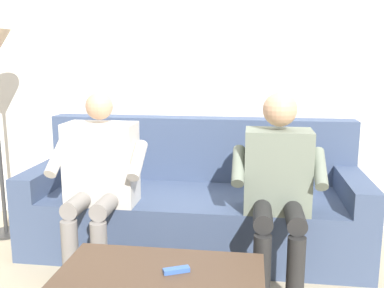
{
  "coord_description": "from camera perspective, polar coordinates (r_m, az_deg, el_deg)",
  "views": [
    {
      "loc": [
        -0.4,
        2.83,
        1.34
      ],
      "look_at": [
        0.0,
        0.01,
        0.78
      ],
      "focal_mm": 40.31,
      "sensor_mm": 36.0,
      "label": 1
    }
  ],
  "objects": [
    {
      "name": "couch",
      "position": [
        3.19,
        0.41,
        -7.9
      ],
      "size": [
        2.34,
        0.88,
        0.9
      ],
      "color": "#3D4C6B",
      "rests_on": "ground"
    },
    {
      "name": "back_wall",
      "position": [
        3.48,
        1.48,
        11.59
      ],
      "size": [
        4.73,
        0.06,
        2.74
      ],
      "primitive_type": "cube",
      "color": "silver",
      "rests_on": "ground"
    },
    {
      "name": "person_right_seated",
      "position": [
        2.82,
        -12.21,
        -3.64
      ],
      "size": [
        0.6,
        0.51,
        1.14
      ],
      "color": "beige",
      "rests_on": "ground"
    },
    {
      "name": "person_left_seated",
      "position": [
        2.65,
        11.31,
        -4.41
      ],
      "size": [
        0.55,
        0.59,
        1.15
      ],
      "color": "slate",
      "rests_on": "ground"
    },
    {
      "name": "remote_blue",
      "position": [
        2.05,
        -2.08,
        -16.34
      ],
      "size": [
        0.13,
        0.08,
        0.02
      ],
      "primitive_type": "cube",
      "rotation": [
        0.0,
        0.0,
        0.43
      ],
      "color": "#3860B7",
      "rests_on": "coffee_table"
    }
  ]
}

